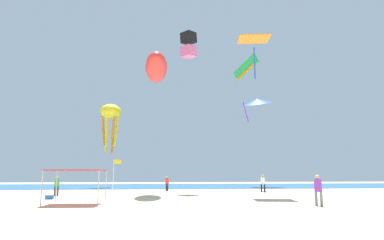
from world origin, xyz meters
TOP-DOWN VIEW (x-y plane):
  - ground at (0.00, 0.00)m, footprint 110.00×110.00m
  - ocean_strip at (0.00, 31.32)m, footprint 110.00×23.19m
  - canopy_tent at (-6.63, -0.11)m, footprint 3.36×2.85m
  - person_near_tent at (-0.46, 16.27)m, footprint 0.40×0.40m
  - person_leftmost at (9.65, 12.45)m, footprint 0.46×0.44m
  - person_central at (8.25, -2.67)m, footprint 0.44×0.44m
  - person_rightmost at (-10.38, 8.42)m, footprint 0.46×0.42m
  - banner_flag at (-5.03, 5.67)m, footprint 0.61×0.06m
  - cooler_box at (-9.68, 4.48)m, footprint 0.57×0.37m
  - kite_inflatable_red at (-1.83, 9.86)m, footprint 2.34×7.44m
  - kite_octopus_yellow at (-8.83, 27.25)m, footprint 4.31×4.31m
  - kite_parafoil_green at (10.46, 20.81)m, footprint 2.69×4.27m
  - kite_box_black at (1.81, 14.12)m, footprint 2.04×2.04m
  - kite_diamond_orange at (7.62, 7.36)m, footprint 3.41×3.40m
  - kite_delta_blue at (13.91, 27.28)m, footprint 6.44×6.45m

SIDE VIEW (x-z plane):
  - ground at x=0.00m, z-range -0.10..0.00m
  - ocean_strip at x=0.00m, z-range 0.00..0.03m
  - cooler_box at x=-9.68m, z-range 0.00..0.35m
  - person_near_tent at x=-0.46m, z-range 0.14..1.81m
  - person_rightmost at x=-10.38m, z-range 0.15..1.93m
  - person_leftmost at x=9.65m, z-range 0.16..2.00m
  - person_central at x=8.25m, z-range 0.16..2.03m
  - banner_flag at x=-5.03m, z-range 0.35..3.45m
  - canopy_tent at x=-6.63m, z-range 0.99..3.16m
  - kite_octopus_yellow at x=-8.83m, z-range 7.20..14.46m
  - kite_inflatable_red at x=-1.83m, z-range 11.14..13.87m
  - kite_delta_blue at x=13.91m, z-range 11.29..15.26m
  - kite_diamond_orange at x=7.62m, z-range 12.58..16.83m
  - kite_parafoil_green at x=10.46m, z-range 15.13..18.05m
  - kite_box_black at x=1.81m, z-range 15.34..18.40m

